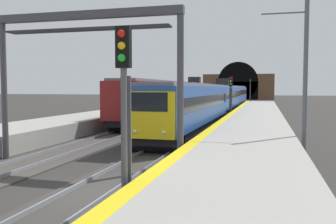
# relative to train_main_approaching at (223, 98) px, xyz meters

# --- Properties ---
(ground_plane) EXTENTS (320.00, 320.00, 0.00)m
(ground_plane) POSITION_rel_train_main_approaching_xyz_m (-37.05, -0.00, -2.12)
(ground_plane) COLOR #302D2B
(platform_right) EXTENTS (112.00, 4.72, 1.06)m
(platform_right) POSITION_rel_train_main_approaching_xyz_m (-37.05, -4.47, -1.59)
(platform_right) COLOR #9E9B93
(platform_right) RESTS_ON ground_plane
(platform_right_edge_strip) EXTENTS (112.00, 0.50, 0.01)m
(platform_right_edge_strip) POSITION_rel_train_main_approaching_xyz_m (-37.05, -2.35, -1.06)
(platform_right_edge_strip) COLOR yellow
(platform_right_edge_strip) RESTS_ON platform_right
(track_main_line) EXTENTS (160.00, 2.62, 0.21)m
(track_main_line) POSITION_rel_train_main_approaching_xyz_m (-37.05, -0.00, -2.08)
(track_main_line) COLOR #383533
(track_main_line) RESTS_ON ground_plane
(train_main_approaching) EXTENTS (61.51, 3.03, 4.61)m
(train_main_approaching) POSITION_rel_train_main_approaching_xyz_m (0.00, 0.00, 0.00)
(train_main_approaching) COLOR #264C99
(train_main_approaching) RESTS_ON ground_plane
(train_adjacent_platform) EXTENTS (39.09, 3.05, 5.01)m
(train_adjacent_platform) POSITION_rel_train_main_approaching_xyz_m (-4.06, 4.81, 0.24)
(train_adjacent_platform) COLOR maroon
(train_adjacent_platform) RESTS_ON ground_plane
(railway_signal_near) EXTENTS (0.39, 0.38, 4.97)m
(railway_signal_near) POSITION_rel_train_main_approaching_xyz_m (-38.91, -1.83, 0.90)
(railway_signal_near) COLOR #4C4C54
(railway_signal_near) RESTS_ON ground_plane
(railway_signal_mid) EXTENTS (0.39, 0.38, 4.61)m
(railway_signal_mid) POSITION_rel_train_main_approaching_xyz_m (-8.79, -1.83, 0.70)
(railway_signal_mid) COLOR #38383D
(railway_signal_mid) RESTS_ON ground_plane
(railway_signal_far) EXTENTS (0.39, 0.38, 5.63)m
(railway_signal_far) POSITION_rel_train_main_approaching_xyz_m (42.74, -1.83, 1.27)
(railway_signal_far) COLOR #38383D
(railway_signal_far) RESTS_ON ground_plane
(overhead_signal_gantry) EXTENTS (0.70, 8.90, 6.79)m
(overhead_signal_gantry) POSITION_rel_train_main_approaching_xyz_m (-32.78, 2.41, 3.05)
(overhead_signal_gantry) COLOR #3F3F47
(overhead_signal_gantry) RESTS_ON ground_plane
(tunnel_portal) EXTENTS (2.76, 20.47, 11.46)m
(tunnel_portal) POSITION_rel_train_main_approaching_xyz_m (61.85, 2.41, 1.60)
(tunnel_portal) COLOR brown
(tunnel_portal) RESTS_ON ground_plane
(catenary_mast_near) EXTENTS (0.22, 2.26, 7.70)m
(catenary_mast_near) POSITION_rel_train_main_approaching_xyz_m (-28.47, -7.19, 1.84)
(catenary_mast_near) COLOR #595B60
(catenary_mast_near) RESTS_ON ground_plane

